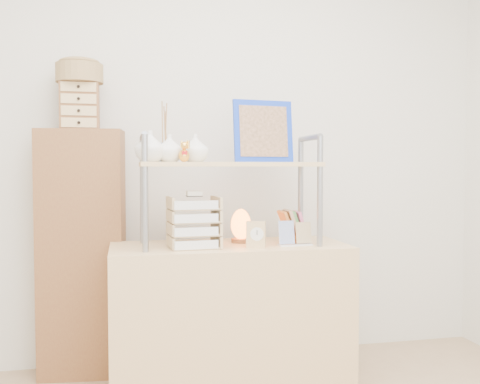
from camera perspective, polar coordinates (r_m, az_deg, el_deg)
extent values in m
cube|color=silver|center=(3.21, -2.84, 5.40)|extent=(3.40, 0.02, 2.60)
cube|color=tan|center=(2.82, -1.10, -13.20)|extent=(1.20, 0.50, 0.75)
cube|color=brown|center=(3.08, -16.48, -6.25)|extent=(0.47, 0.29, 1.35)
cylinder|color=gray|center=(2.52, -10.09, -0.14)|extent=(0.03, 0.03, 0.55)
cylinder|color=gray|center=(2.82, -10.31, 0.15)|extent=(0.03, 0.03, 0.55)
cylinder|color=gray|center=(2.67, -10.26, 5.91)|extent=(0.03, 0.30, 0.03)
cylinder|color=gray|center=(2.69, 8.53, 0.05)|extent=(0.03, 0.03, 0.55)
cylinder|color=gray|center=(2.97, 6.48, 0.30)|extent=(0.03, 0.03, 0.55)
cylinder|color=gray|center=(2.83, 7.49, 5.74)|extent=(0.03, 0.30, 0.03)
cube|color=#D9B175|center=(2.72, -1.11, 2.97)|extent=(0.90, 0.34, 0.02)
imported|color=white|center=(2.65, -9.58, 4.84)|extent=(0.15, 0.15, 0.15)
imported|color=white|center=(2.68, -7.55, 4.66)|extent=(0.13, 0.13, 0.14)
imported|color=white|center=(2.71, -4.80, 4.69)|extent=(0.14, 0.14, 0.14)
cylinder|color=#224B97|center=(2.79, -7.98, 4.18)|extent=(0.07, 0.07, 0.10)
cube|color=#1438C2|center=(2.87, 2.50, 6.49)|extent=(0.34, 0.10, 0.33)
cube|color=brown|center=(2.85, 2.56, 6.50)|extent=(0.27, 0.07, 0.27)
cube|color=#DD6091|center=(2.83, 6.45, -3.67)|extent=(0.06, 0.12, 0.17)
cube|color=#60A452|center=(2.84, 5.90, -3.64)|extent=(0.07, 0.12, 0.17)
cube|color=tan|center=(2.82, 5.60, -3.70)|extent=(0.07, 0.13, 0.17)
cube|color=orange|center=(2.83, 5.05, -3.67)|extent=(0.08, 0.14, 0.16)
cube|color=tan|center=(2.67, -4.95, -5.79)|extent=(0.24, 0.23, 0.01)
cube|color=white|center=(2.56, -4.66, -5.66)|extent=(0.21, 0.02, 0.04)
cube|color=tan|center=(2.66, -4.96, -4.43)|extent=(0.24, 0.23, 0.01)
cube|color=white|center=(2.55, -4.66, -4.25)|extent=(0.21, 0.02, 0.04)
cube|color=tan|center=(2.65, -4.97, -3.07)|extent=(0.24, 0.23, 0.01)
cube|color=white|center=(2.54, -4.67, -2.83)|extent=(0.21, 0.02, 0.04)
cube|color=tan|center=(2.64, -4.97, -1.71)|extent=(0.24, 0.23, 0.01)
cube|color=white|center=(2.54, -4.67, -1.41)|extent=(0.21, 0.02, 0.04)
cube|color=beige|center=(2.62, -4.92, -0.19)|extent=(0.07, 0.07, 0.03)
cylinder|color=brown|center=(2.82, 0.08, -5.19)|extent=(0.10, 0.10, 0.02)
ellipsoid|color=orange|center=(2.81, 0.08, -3.40)|extent=(0.12, 0.11, 0.16)
cube|color=#D9B175|center=(2.63, 1.70, -4.57)|extent=(0.10, 0.07, 0.13)
cylinder|color=white|center=(2.61, 1.81, -4.51)|extent=(0.06, 0.03, 0.07)
cube|color=white|center=(2.72, 5.89, -5.63)|extent=(0.18, 0.06, 0.01)
cube|color=navy|center=(2.71, 4.98, -4.31)|extent=(0.08, 0.03, 0.12)
cube|color=tan|center=(2.74, 6.79, -4.33)|extent=(0.08, 0.03, 0.11)
cube|color=brown|center=(3.04, -16.71, 8.75)|extent=(0.20, 0.15, 0.25)
cube|color=#D9B175|center=(2.96, -16.80, 7.10)|extent=(0.18, 0.01, 0.05)
cube|color=#D9B175|center=(2.96, -16.82, 8.31)|extent=(0.18, 0.01, 0.05)
cube|color=#D9B175|center=(2.97, -16.83, 9.51)|extent=(0.18, 0.01, 0.05)
cube|color=#D9B175|center=(2.98, -16.85, 10.70)|extent=(0.18, 0.01, 0.05)
cylinder|color=olive|center=(3.07, -16.75, 12.00)|extent=(0.25, 0.25, 0.10)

